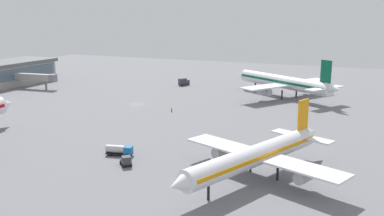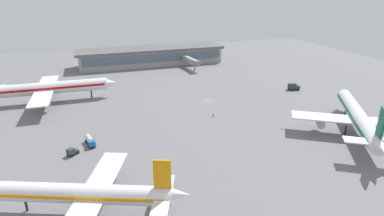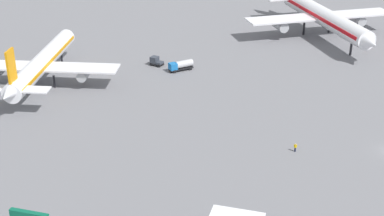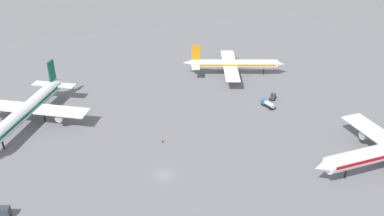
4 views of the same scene
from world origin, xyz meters
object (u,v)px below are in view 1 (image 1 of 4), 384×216
object	(u,v)px
ground_crew_worker	(172,109)
airplane_distant	(257,155)
fuel_truck	(119,150)
baggage_tug	(126,161)
safety_cone_near_gate	(241,105)
airplane_taxiing	(284,82)
catering_truck	(184,82)

from	to	relation	value
ground_crew_worker	airplane_distant	bearing A→B (deg)	-91.39
fuel_truck	ground_crew_worker	bearing A→B (deg)	88.41
baggage_tug	safety_cone_near_gate	world-z (taller)	baggage_tug
baggage_tug	airplane_taxiing	bearing A→B (deg)	126.16
fuel_truck	baggage_tug	distance (m)	7.45
fuel_truck	catering_truck	distance (m)	99.80
baggage_tug	catering_truck	size ratio (longest dim) A/B	0.63
airplane_taxiing	ground_crew_worker	world-z (taller)	airplane_taxiing
fuel_truck	airplane_distant	bearing A→B (deg)	-14.90
fuel_truck	safety_cone_near_gate	size ratio (longest dim) A/B	10.94
airplane_distant	catering_truck	world-z (taller)	airplane_distant
airplane_taxiing	fuel_truck	bearing A→B (deg)	108.96
ground_crew_worker	safety_cone_near_gate	size ratio (longest dim) A/B	2.78
catering_truck	safety_cone_near_gate	world-z (taller)	catering_truck
airplane_taxiing	safety_cone_near_gate	size ratio (longest dim) A/B	80.15
fuel_truck	baggage_tug	xyz separation A→B (m)	(5.31, 5.22, -0.23)
fuel_truck	ground_crew_worker	world-z (taller)	fuel_truck
airplane_taxiing	fuel_truck	size ratio (longest dim) A/B	7.33
catering_truck	safety_cone_near_gate	size ratio (longest dim) A/B	9.85
airplane_taxiing	catering_truck	bearing A→B (deg)	21.37
airplane_taxiing	airplane_distant	xyz separation A→B (m)	(88.02, 12.92, -0.90)
baggage_tug	catering_truck	bearing A→B (deg)	153.51
airplane_distant	catering_truck	distance (m)	114.83
airplane_taxiing	safety_cone_near_gate	xyz separation A→B (m)	(22.07, -10.62, -5.70)
fuel_truck	safety_cone_near_gate	bearing A→B (deg)	68.66
safety_cone_near_gate	airplane_distant	bearing A→B (deg)	19.64
ground_crew_worker	catering_truck	bearing A→B (deg)	67.11
fuel_truck	ground_crew_worker	distance (m)	46.90
catering_truck	safety_cone_near_gate	xyz separation A→B (m)	(31.32, 37.39, -1.40)
airplane_taxiing	airplane_distant	world-z (taller)	airplane_taxiing
fuel_truck	catering_truck	size ratio (longest dim) A/B	1.11
ground_crew_worker	fuel_truck	bearing A→B (deg)	-122.21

